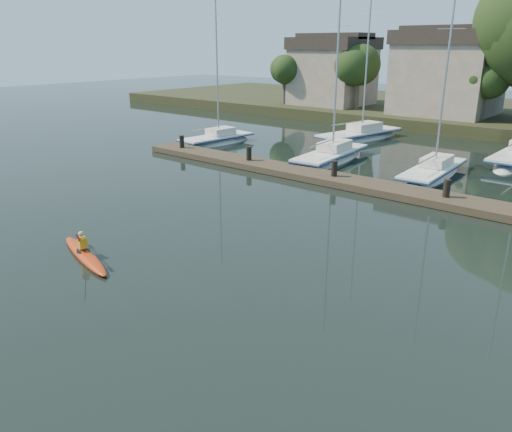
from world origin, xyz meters
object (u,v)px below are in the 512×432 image
Objects in this scene: sailboat_1 at (330,164)px; kayak at (84,253)px; sailboat_5 at (359,142)px; sailboat_0 at (217,146)px; sailboat_2 at (432,180)px; dock at (385,189)px.

kayak is at bearing -90.78° from sailboat_1.
sailboat_5 reaches higher than sailboat_1.
sailboat_2 is at bearing 7.38° from sailboat_0.
sailboat_0 is 9.70m from sailboat_1.
sailboat_1 is at bearing -63.05° from sailboat_5.
kayak is 21.30m from sailboat_0.
dock is 7.38m from sailboat_1.
sailboat_0 is (-11.13, 18.15, -0.34)m from kayak.
dock is 2.43× the size of sailboat_1.
sailboat_2 is (6.50, 0.29, 0.02)m from sailboat_1.
dock is 14.78m from sailboat_5.
sailboat_0 is 0.80× the size of sailboat_1.
dock is 16.12m from sailboat_0.
sailboat_5 is (7.42, 8.28, -0.01)m from sailboat_0.
sailboat_5 is (-3.71, 26.43, -0.36)m from kayak.
sailboat_2 reaches higher than sailboat_0.
kayak is 0.26× the size of sailboat_5.
sailboat_1 is 1.04× the size of sailboat_2.
kayak is at bearing -71.10° from sailboat_5.
sailboat_5 reaches higher than sailboat_0.
sailboat_2 reaches higher than dock.
kayak is at bearing -53.47° from sailboat_0.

